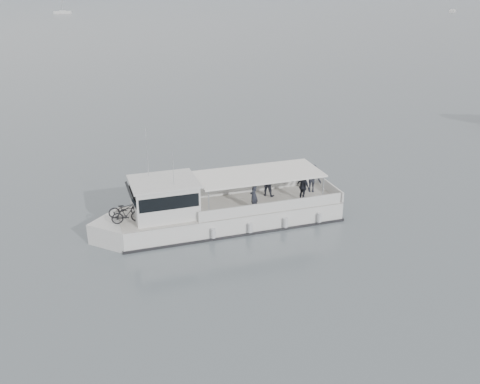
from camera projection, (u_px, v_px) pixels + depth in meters
name	position (u px, v px, depth m)	size (l,w,h in m)	color
ground	(261.00, 258.00, 23.07)	(1400.00, 1400.00, 0.00)	slate
tour_boat	(210.00, 211.00, 25.56)	(12.29, 4.53, 5.11)	silver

